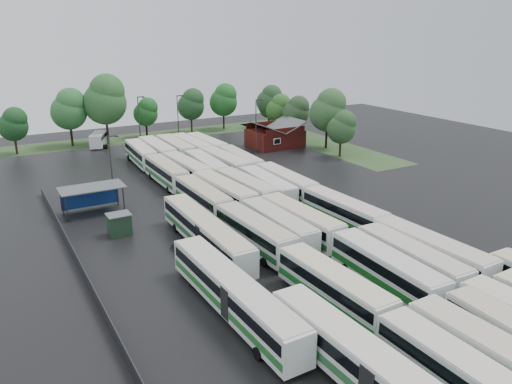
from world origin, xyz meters
TOP-DOWN VIEW (x-y plane):
  - ground at (0.00, 0.00)m, footprint 160.00×160.00m
  - brick_building at (24.00, 42.77)m, footprint 10.07×8.60m
  - wash_shed at (-17.20, 22.02)m, footprint 8.20×4.20m
  - utility_hut at (-16.20, 12.60)m, footprint 2.70×2.20m
  - grass_strip_north at (2.00, 64.80)m, footprint 80.00×10.00m
  - grass_strip_east at (34.00, 42.80)m, footprint 10.00×50.00m
  - west_fence at (-22.20, 8.00)m, footprint 0.10×50.00m
  - bus_r0c0 at (-4.39, -25.98)m, footprint 2.86×12.76m
  - bus_r0c1 at (-1.14, -26.13)m, footprint 3.14×13.17m
  - bus_r1c0 at (-4.37, -12.73)m, footprint 3.17×13.03m
  - bus_r1c2 at (1.91, -12.58)m, footprint 3.24×13.32m
  - bus_r1c3 at (5.34, -12.31)m, footprint 3.05×12.97m
  - bus_r1c4 at (8.34, -12.10)m, footprint 3.36×13.47m
  - bus_r2c0 at (-4.40, 1.14)m, footprint 3.23×13.08m
  - bus_r2c1 at (-1.16, 1.47)m, footprint 2.79×12.73m
  - bus_r2c2 at (1.81, 1.36)m, footprint 3.38×13.20m
  - bus_r2c4 at (8.29, 1.37)m, footprint 3.30×13.06m
  - bus_r3c0 at (-4.52, 14.81)m, footprint 2.83×12.74m
  - bus_r3c1 at (-1.33, 14.90)m, footprint 3.50×13.48m
  - bus_r3c2 at (2.11, 15.10)m, footprint 3.36×13.20m
  - bus_r3c3 at (5.23, 14.62)m, footprint 3.25×12.89m
  - bus_r3c4 at (8.32, 14.65)m, footprint 3.07×13.22m
  - bus_r4c0 at (-4.53, 28.73)m, footprint 2.74×12.76m
  - bus_r4c1 at (-1.30, 28.46)m, footprint 3.36×13.25m
  - bus_r4c2 at (1.98, 28.16)m, footprint 3.36×13.17m
  - bus_r4c3 at (5.30, 28.37)m, footprint 3.12×13.49m
  - bus_r4c4 at (8.40, 28.72)m, footprint 3.32×12.91m
  - bus_r5c0 at (-4.33, 42.23)m, footprint 3.29×12.81m
  - bus_r5c1 at (-1.31, 42.25)m, footprint 3.04×13.44m
  - bus_r5c2 at (2.10, 42.18)m, footprint 2.98×13.42m
  - bus_r5c3 at (5.14, 41.94)m, footprint 3.22×13.37m
  - bus_r5c4 at (8.29, 42.03)m, footprint 3.19×12.87m
  - artic_bus_west_a at (-9.15, -22.82)m, footprint 3.27×19.60m
  - artic_bus_west_b at (-8.98, 3.89)m, footprint 2.90×19.32m
  - artic_bus_west_c at (-12.43, -9.53)m, footprint 3.13×19.51m
  - minibus at (-7.67, 60.20)m, footprint 4.77×6.87m
  - tree_north_0 at (-22.74, 61.68)m, footprint 5.50×5.50m
  - tree_north_1 at (-12.01, 63.77)m, footprint 7.17×7.17m
  - tree_north_2 at (-5.08, 61.86)m, footprint 8.75×8.75m
  - tree_north_3 at (4.08, 64.41)m, footprint 5.31×5.31m
  - tree_north_4 at (14.86, 64.50)m, footprint 6.14×6.14m
  - tree_north_5 at (23.13, 64.40)m, footprint 6.56×6.56m
  - tree_north_6 at (33.87, 61.13)m, footprint 6.18×6.18m
  - tree_east_0 at (30.37, 29.24)m, footprint 5.31×5.31m
  - tree_east_1 at (32.34, 36.09)m, footprint 7.27×7.27m
  - tree_east_2 at (31.54, 46.22)m, footprint 5.73×5.73m
  - tree_east_3 at (30.72, 51.91)m, footprint 5.62×5.62m
  - tree_east_4 at (33.91, 61.44)m, footprint 4.71×4.68m
  - lamp_post_ne at (17.97, 39.82)m, footprint 1.59×0.31m
  - lamp_post_nw at (-13.62, 24.69)m, footprint 1.45×0.28m
  - lamp_post_back_w at (-0.36, 54.78)m, footprint 1.60×0.31m
  - lamp_post_back_e at (8.14, 55.57)m, footprint 1.53×0.30m
  - puddle_0 at (-0.94, -19.40)m, footprint 5.37×5.37m
  - puddle_1 at (5.94, -21.93)m, footprint 3.75×3.75m
  - puddle_2 at (-9.00, 3.96)m, footprint 8.11×8.11m
  - puddle_3 at (3.06, 0.58)m, footprint 4.35×4.35m
  - puddle_4 at (15.16, -15.83)m, footprint 3.10×3.10m

SIDE VIEW (x-z plane):
  - ground at x=0.00m, z-range 0.00..0.00m
  - puddle_0 at x=-0.94m, z-range 0.00..0.01m
  - puddle_1 at x=5.94m, z-range 0.00..0.01m
  - puddle_2 at x=-9.00m, z-range 0.00..0.01m
  - puddle_3 at x=3.06m, z-range 0.00..0.01m
  - puddle_4 at x=15.16m, z-range 0.00..0.01m
  - grass_strip_north at x=2.00m, z-range 0.00..0.01m
  - grass_strip_east at x=34.00m, z-range 0.00..0.01m
  - west_fence at x=-22.20m, z-range 0.00..1.20m
  - utility_hut at x=-16.20m, z-range 0.01..2.63m
  - minibus at x=-7.67m, z-range 0.15..2.98m
  - brick_building at x=24.00m, z-range -0.83..4.56m
  - bus_r5c0 at x=-4.33m, z-range 0.18..3.71m
  - bus_r3c0 at x=-4.52m, z-range 0.18..3.71m
  - bus_r2c1 at x=-1.16m, z-range 0.18..3.71m
  - bus_r0c0 at x=-4.39m, z-range 0.18..3.72m
  - bus_r4c0 at x=-4.53m, z-range 0.18..3.73m
  - bus_r5c4 at x=8.29m, z-range 0.18..3.74m
  - bus_r3c3 at x=5.23m, z-range 0.18..3.74m
  - bus_r4c4 at x=8.40m, z-range 0.18..3.74m
  - bus_r1c3 at x=5.34m, z-range 0.18..3.77m
  - bus_r1c0 at x=-4.37m, z-range 0.18..3.78m
  - bus_r2c4 at x=8.29m, z-range 0.18..3.79m
  - artic_bus_west_b at x=-8.98m, z-range 0.20..3.78m
  - bus_r2c0 at x=-4.40m, z-range 0.18..3.80m
  - bus_r4c2 at x=1.98m, z-range 0.18..3.82m
  - artic_bus_west_c at x=-12.43m, z-range 0.20..3.81m
  - bus_r2c2 at x=1.81m, z-range 0.18..3.82m
  - bus_r3c2 at x=2.11m, z-range 0.18..3.83m
  - bus_r0c1 at x=-1.14m, z-range 0.18..3.83m
  - artic_bus_west_a at x=-9.15m, z-range 0.20..3.82m
  - bus_r4c1 at x=-1.30m, z-range 0.18..3.84m
  - bus_r3c4 at x=8.32m, z-range 0.18..3.85m
  - bus_r1c2 at x=1.91m, z-range 0.18..3.87m
  - bus_r5c3 at x=5.14m, z-range 0.18..3.89m
  - bus_r3c1 at x=-1.33m, z-range 0.19..3.90m
  - bus_r1c4 at x=8.34m, z-range 0.19..3.91m
  - bus_r5c2 at x=2.10m, z-range 0.19..3.91m
  - bus_r5c1 at x=-1.31m, z-range 0.19..3.92m
  - bus_r4c3 at x=5.30m, z-range 0.19..3.93m
  - wash_shed at x=-17.20m, z-range 1.20..4.78m
  - tree_east_4 at x=33.91m, z-range 1.11..8.86m
  - lamp_post_nw at x=-13.62m, z-range 0.76..10.19m
  - tree_north_3 at x=4.08m, z-range 1.26..10.06m
  - tree_east_0 at x=30.37m, z-range 1.26..10.06m
  - lamp_post_back_e at x=8.14m, z-range 0.80..10.77m
  - tree_north_0 at x=-22.74m, z-range 1.30..10.41m
  - tree_east_3 at x=30.72m, z-range 1.33..10.64m
  - lamp_post_ne at x=17.97m, z-range 0.83..11.19m
  - lamp_post_back_w at x=-0.36m, z-range 0.84..11.21m
  - tree_east_2 at x=31.54m, z-range 1.36..10.84m
  - tree_north_4 at x=14.86m, z-range 1.46..11.63m
  - tree_north_6 at x=33.87m, z-range 1.47..11.70m
  - tree_north_5 at x=23.13m, z-range 1.56..12.42m
  - tree_north_1 at x=-12.01m, z-range 1.70..13.58m
  - tree_east_1 at x=32.34m, z-range 1.73..13.76m
  - tree_north_2 at x=-5.08m, z-range 2.08..16.57m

